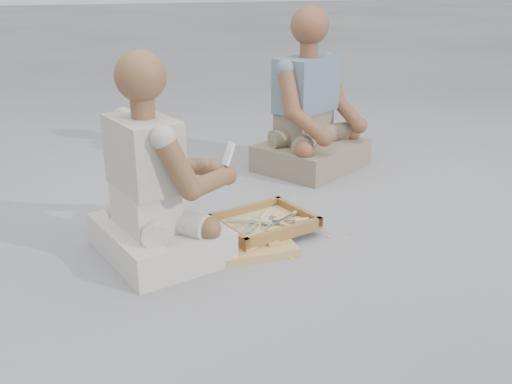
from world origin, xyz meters
name	(u,v)px	position (x,y,z in m)	size (l,w,h in m)	color
ground	(287,266)	(0.00, 0.00, 0.00)	(60.00, 60.00, 0.00)	gray
carved_panel	(231,245)	(-0.15, 0.25, 0.02)	(0.53, 0.35, 0.04)	#AB7142
tool_tray	(264,223)	(0.05, 0.33, 0.05)	(0.50, 0.43, 0.06)	brown
chisel_0	(260,221)	(0.02, 0.33, 0.07)	(0.20, 0.13, 0.02)	silver
chisel_1	(262,219)	(0.06, 0.38, 0.06)	(0.22, 0.08, 0.02)	silver
chisel_2	(283,224)	(0.12, 0.27, 0.07)	(0.08, 0.22, 0.02)	silver
chisel_3	(261,222)	(0.03, 0.34, 0.06)	(0.19, 0.14, 0.02)	silver
chisel_4	(261,219)	(0.04, 0.36, 0.07)	(0.17, 0.17, 0.02)	silver
chisel_5	(300,221)	(0.21, 0.27, 0.06)	(0.22, 0.06, 0.02)	silver
chisel_6	(275,217)	(0.12, 0.36, 0.07)	(0.16, 0.18, 0.02)	silver
chisel_7	(294,213)	(0.22, 0.36, 0.07)	(0.20, 0.12, 0.02)	silver
chisel_8	(265,216)	(0.09, 0.41, 0.06)	(0.13, 0.20, 0.02)	silver
chisel_9	(259,224)	(0.02, 0.33, 0.06)	(0.20, 0.13, 0.02)	silver
chisel_10	(297,221)	(0.19, 0.27, 0.07)	(0.22, 0.06, 0.02)	silver
chisel_11	(275,220)	(0.11, 0.34, 0.06)	(0.22, 0.03, 0.02)	silver
wood_chip_0	(345,239)	(0.37, 0.13, 0.00)	(0.02, 0.01, 0.00)	tan
wood_chip_1	(294,199)	(0.39, 0.68, 0.00)	(0.02, 0.01, 0.00)	tan
wood_chip_2	(184,228)	(-0.28, 0.55, 0.00)	(0.02, 0.01, 0.00)	tan
wood_chip_3	(285,245)	(0.08, 0.18, 0.00)	(0.02, 0.01, 0.00)	tan
wood_chip_4	(282,204)	(0.30, 0.64, 0.00)	(0.02, 0.01, 0.00)	tan
wood_chip_5	(278,248)	(0.04, 0.17, 0.00)	(0.02, 0.01, 0.00)	tan
wood_chip_6	(217,224)	(-0.12, 0.53, 0.00)	(0.02, 0.01, 0.00)	tan
wood_chip_7	(260,216)	(0.12, 0.54, 0.00)	(0.02, 0.01, 0.00)	tan
wood_chip_8	(244,214)	(0.06, 0.60, 0.00)	(0.02, 0.01, 0.00)	tan
wood_chip_9	(329,237)	(0.32, 0.18, 0.00)	(0.02, 0.01, 0.00)	tan
wood_chip_10	(291,258)	(0.05, 0.05, 0.00)	(0.02, 0.01, 0.00)	tan
wood_chip_11	(190,225)	(-0.25, 0.58, 0.00)	(0.02, 0.01, 0.00)	tan
wood_chip_12	(207,220)	(-0.15, 0.61, 0.00)	(0.02, 0.01, 0.00)	tan
craftsman	(156,190)	(-0.46, 0.33, 0.30)	(0.64, 0.64, 0.89)	beige
companion	(311,117)	(0.75, 1.16, 0.34)	(0.80, 0.74, 1.01)	gray
mobile_phone	(229,154)	(-0.13, 0.33, 0.42)	(0.05, 0.05, 0.10)	white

